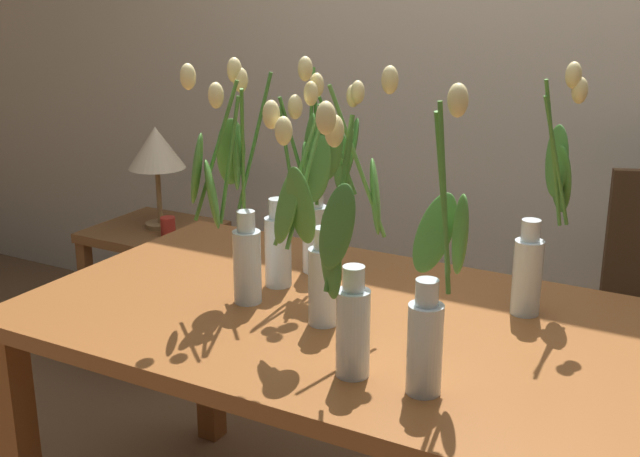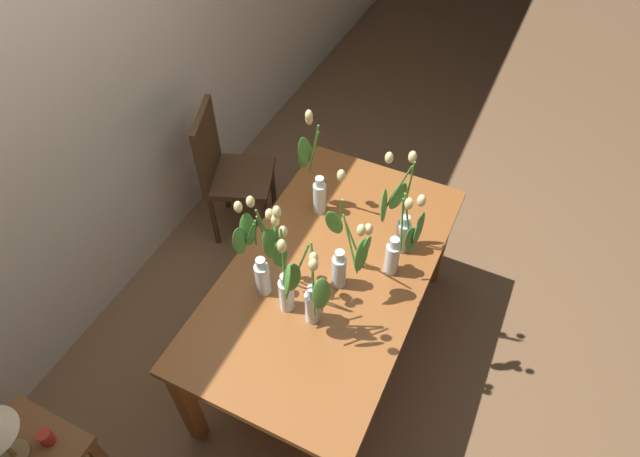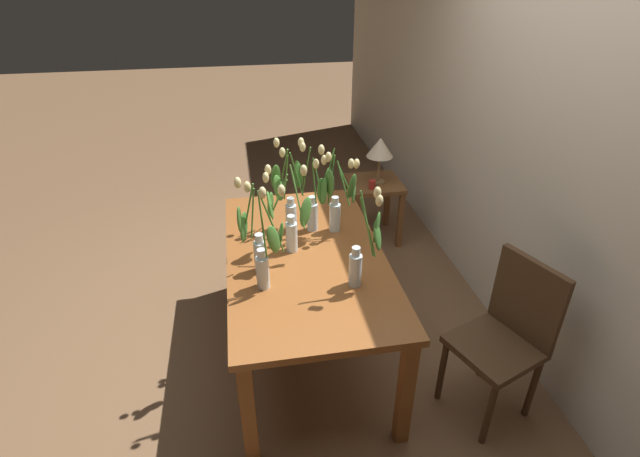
{
  "view_description": "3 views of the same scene",
  "coord_description": "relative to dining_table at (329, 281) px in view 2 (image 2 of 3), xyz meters",
  "views": [
    {
      "loc": [
        0.79,
        -1.59,
        1.51
      ],
      "look_at": [
        -0.06,
        -0.07,
        0.97
      ],
      "focal_mm": 46.35,
      "sensor_mm": 36.0,
      "label": 1
    },
    {
      "loc": [
        -1.4,
        -0.62,
        2.77
      ],
      "look_at": [
        0.05,
        0.08,
        0.94
      ],
      "focal_mm": 29.86,
      "sensor_mm": 36.0,
      "label": 2
    },
    {
      "loc": [
        2.3,
        -0.32,
        2.26
      ],
      "look_at": [
        0.04,
        0.08,
        0.92
      ],
      "focal_mm": 26.93,
      "sensor_mm": 36.0,
      "label": 3
    }
  ],
  "objects": [
    {
      "name": "ground_plane",
      "position": [
        0.0,
        0.0,
        -0.65
      ],
      "size": [
        18.0,
        18.0,
        0.0
      ],
      "primitive_type": "plane",
      "color": "brown"
    },
    {
      "name": "room_wall_rear",
      "position": [
        0.0,
        1.4,
        0.7
      ],
      "size": [
        9.0,
        0.1,
        2.7
      ],
      "primitive_type": "cube",
      "color": "beige",
      "rests_on": "ground"
    },
    {
      "name": "dining_table",
      "position": [
        0.0,
        0.0,
        0.0
      ],
      "size": [
        1.6,
        0.9,
        0.74
      ],
      "color": "brown",
      "rests_on": "ground"
    },
    {
      "name": "tulip_vase_0",
      "position": [
        0.27,
        -0.23,
        0.27
      ],
      "size": [
        0.16,
        0.17,
        0.59
      ],
      "color": "silver",
      "rests_on": "dining_table"
    },
    {
      "name": "tulip_vase_1",
      "position": [
        -0.27,
        0.09,
        0.3
      ],
      "size": [
        0.18,
        0.24,
        0.58
      ],
      "color": "silver",
      "rests_on": "dining_table"
    },
    {
      "name": "tulip_vase_2",
      "position": [
        0.12,
        -0.29,
        0.27
      ],
      "size": [
        0.12,
        0.14,
        0.56
      ],
      "color": "silver",
      "rests_on": "dining_table"
    },
    {
      "name": "tulip_vase_3",
      "position": [
        -0.22,
        0.23,
        0.32
      ],
      "size": [
        0.14,
        0.24,
        0.58
      ],
      "color": "silver",
      "rests_on": "dining_table"
    },
    {
      "name": "tulip_vase_4",
      "position": [
        -0.31,
        -0.05,
        0.3
      ],
      "size": [
        0.16,
        0.22,
        0.58
      ],
      "color": "silver",
      "rests_on": "dining_table"
    },
    {
      "name": "tulip_vase_5",
      "position": [
        0.34,
        0.24,
        0.28
      ],
      "size": [
        0.11,
        0.17,
        0.58
      ],
      "color": "silver",
      "rests_on": "dining_table"
    },
    {
      "name": "tulip_vase_6",
      "position": [
        -0.05,
        -0.09,
        0.29
      ],
      "size": [
        0.23,
        0.27,
        0.59
      ],
      "color": "silver",
      "rests_on": "dining_table"
    },
    {
      "name": "dining_chair",
      "position": [
        0.59,
        0.98,
        -0.12
      ],
      "size": [
        0.52,
        0.52,
        0.93
      ],
      "color": "#4C331E",
      "rests_on": "ground"
    },
    {
      "name": "pillar_candle",
      "position": [
        -1.17,
        0.73,
        -0.06
      ],
      "size": [
        0.06,
        0.06,
        0.07
      ],
      "primitive_type": "cylinder",
      "color": "#B72D23",
      "rests_on": "side_table"
    }
  ]
}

